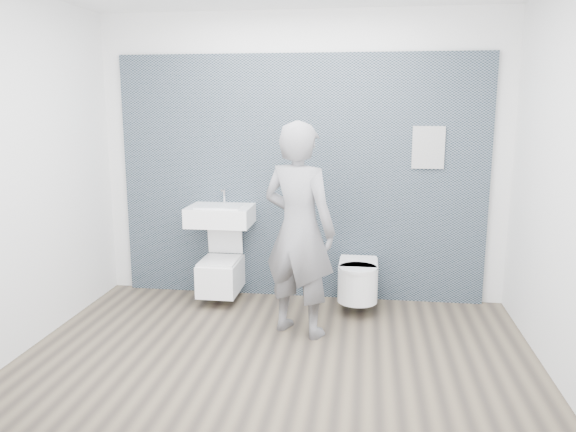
# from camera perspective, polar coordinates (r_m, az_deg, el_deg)

# --- Properties ---
(ground) EXTENTS (4.00, 4.00, 0.00)m
(ground) POSITION_cam_1_polar(r_m,az_deg,el_deg) (4.48, -1.11, -14.18)
(ground) COLOR brown
(ground) RESTS_ON ground
(room_shell) EXTENTS (4.00, 4.00, 4.00)m
(room_shell) POSITION_cam_1_polar(r_m,az_deg,el_deg) (4.05, -1.20, 8.63)
(room_shell) COLOR silver
(room_shell) RESTS_ON ground
(tile_wall) EXTENTS (3.60, 0.06, 2.40)m
(tile_wall) POSITION_cam_1_polar(r_m,az_deg,el_deg) (5.83, 1.21, -7.99)
(tile_wall) COLOR black
(tile_wall) RESTS_ON ground
(washbasin) EXTENTS (0.62, 0.46, 0.46)m
(washbasin) POSITION_cam_1_polar(r_m,az_deg,el_deg) (5.49, -6.89, 0.11)
(washbasin) COLOR white
(washbasin) RESTS_ON ground
(toilet_square) EXTENTS (0.37, 0.54, 0.73)m
(toilet_square) POSITION_cam_1_polar(r_m,az_deg,el_deg) (5.60, -6.83, -5.80)
(toilet_square) COLOR white
(toilet_square) RESTS_ON ground
(toilet_rounded) EXTENTS (0.37, 0.62, 0.34)m
(toilet_rounded) POSITION_cam_1_polar(r_m,az_deg,el_deg) (5.37, 7.11, -6.49)
(toilet_rounded) COLOR white
(toilet_rounded) RESTS_ON ground
(info_placard) EXTENTS (0.30, 0.03, 0.40)m
(info_placard) POSITION_cam_1_polar(r_m,az_deg,el_deg) (5.78, 13.33, -8.48)
(info_placard) COLOR silver
(info_placard) RESTS_ON ground
(visitor) EXTENTS (0.77, 0.66, 1.80)m
(visitor) POSITION_cam_1_polar(r_m,az_deg,el_deg) (4.66, 1.11, -1.44)
(visitor) COLOR slate
(visitor) RESTS_ON ground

